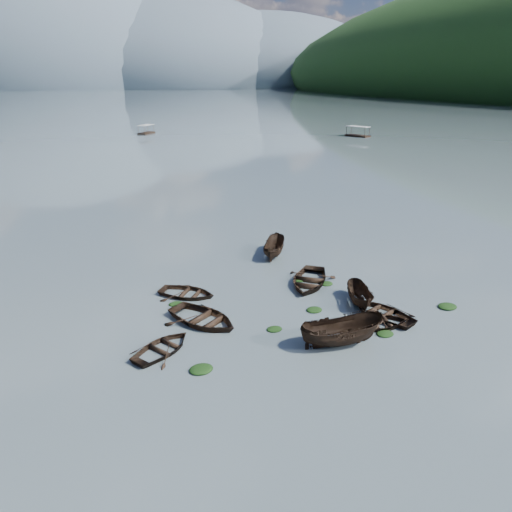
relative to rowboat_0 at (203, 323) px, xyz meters
name	(u,v)px	position (x,y,z in m)	size (l,w,h in m)	color
ground_plane	(333,371)	(5.17, -7.18, 0.00)	(2400.00, 2400.00, 0.00)	#4F5E63
haze_mtn_b	(55,88)	(-54.83, 892.82, 0.00)	(520.00, 520.00, 340.00)	#475666
haze_mtn_c	(170,87)	(145.17, 892.82, 0.00)	(520.00, 520.00, 260.00)	#475666
haze_mtn_d	(259,86)	(325.17, 892.82, 0.00)	(520.00, 520.00, 220.00)	#475666
rowboat_0	(203,323)	(0.00, 0.00, 0.00)	(3.50, 4.91, 1.02)	black
rowboat_1	(163,351)	(-2.83, -2.36, 0.00)	(2.71, 3.80, 0.79)	black
rowboat_2	(341,344)	(6.82, -5.02, 0.00)	(1.87, 4.97, 1.92)	black
rowboat_3	(382,316)	(10.97, -2.97, 0.00)	(3.05, 4.27, 0.89)	black
rowboat_4	(378,326)	(10.01, -3.93, 0.00)	(2.79, 3.91, 0.81)	black
rowboat_5	(359,304)	(10.52, -0.98, 0.00)	(1.43, 3.80, 1.47)	black
rowboat_6	(187,296)	(-0.20, 4.04, 0.00)	(2.89, 4.04, 0.84)	black
rowboat_7	(309,284)	(8.65, 2.99, 0.00)	(3.62, 5.06, 1.05)	black
rowboat_8	(273,255)	(8.35, 9.33, 0.00)	(1.59, 4.23, 1.63)	black
weed_clump_0	(201,370)	(-1.25, -4.84, 0.00)	(1.25, 1.02, 0.27)	black
weed_clump_1	(274,330)	(3.85, -2.28, 0.00)	(0.95, 0.76, 0.21)	black
weed_clump_2	(385,335)	(9.83, -4.97, 0.00)	(1.05, 0.84, 0.23)	black
weed_clump_3	(326,284)	(9.86, 2.53, 0.00)	(0.98, 0.83, 0.22)	black
weed_clump_4	(447,307)	(15.71, -3.40, 0.00)	(1.30, 1.03, 0.27)	black
weed_clump_5	(176,304)	(-1.19, 3.01, 0.00)	(0.93, 0.75, 0.20)	black
weed_clump_6	(314,311)	(7.21, -0.86, 0.00)	(1.05, 0.88, 0.22)	black
weed_clump_7	(300,280)	(8.29, 3.82, 0.00)	(1.02, 0.81, 0.22)	black
pontoon_centre	(147,134)	(9.31, 107.66, 0.00)	(2.44, 5.86, 2.24)	black
pontoon_right	(357,136)	(60.82, 82.55, 0.00)	(2.69, 6.45, 2.47)	black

